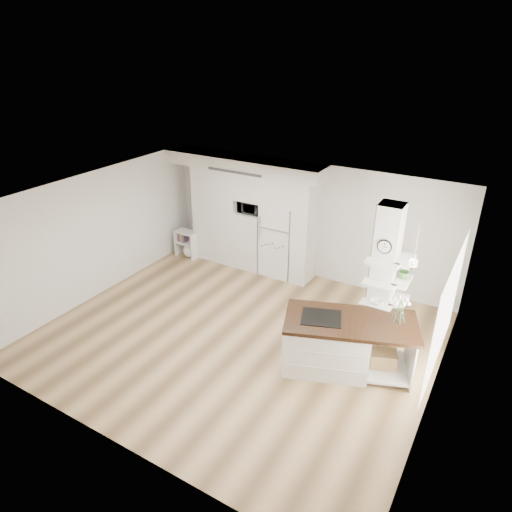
{
  "coord_description": "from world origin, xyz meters",
  "views": [
    {
      "loc": [
        3.95,
        -5.99,
        5.16
      ],
      "look_at": [
        -0.11,
        0.9,
        1.29
      ],
      "focal_mm": 32.0,
      "sensor_mm": 36.0,
      "label": 1
    }
  ],
  "objects": [
    {
      "name": "floor_plant_a",
      "position": [
        2.47,
        1.11,
        0.27
      ],
      "size": [
        0.34,
        0.29,
        0.53
      ],
      "primitive_type": "imported",
      "rotation": [
        0.0,
        0.0,
        0.21
      ],
      "color": "#366829",
      "rests_on": "floor"
    },
    {
      "name": "window",
      "position": [
        3.48,
        0.3,
        1.5
      ],
      "size": [
        0.0,
        2.4,
        2.4
      ],
      "primitive_type": "plane",
      "rotation": [
        1.57,
        0.0,
        -1.57
      ],
      "color": "white",
      "rests_on": "room"
    },
    {
      "name": "floor_plant_b",
      "position": [
        2.23,
        1.75,
        0.23
      ],
      "size": [
        0.26,
        0.26,
        0.47
      ],
      "primitive_type": "imported",
      "rotation": [
        0.0,
        0.0,
        0.01
      ],
      "color": "#366829",
      "rests_on": "floor"
    },
    {
      "name": "microwave",
      "position": [
        -1.27,
        2.62,
        1.57
      ],
      "size": [
        0.54,
        0.37,
        0.3
      ],
      "primitive_type": "imported",
      "color": "#2D2D2D",
      "rests_on": "cabinet_wall"
    },
    {
      "name": "pendant_light",
      "position": [
        1.7,
        0.15,
        2.12
      ],
      "size": [
        0.12,
        0.12,
        0.1
      ],
      "primitive_type": "cylinder",
      "color": "white",
      "rests_on": "room"
    },
    {
      "name": "shelf_plant",
      "position": [
        2.63,
        1.3,
        1.52
      ],
      "size": [
        0.27,
        0.23,
        0.3
      ],
      "primitive_type": "imported",
      "color": "#366829",
      "rests_on": "column"
    },
    {
      "name": "decor_bowl",
      "position": [
        2.3,
        0.9,
        1.0
      ],
      "size": [
        0.22,
        0.22,
        0.05
      ],
      "primitive_type": "imported",
      "color": "white",
      "rests_on": "column"
    },
    {
      "name": "bookshelf",
      "position": [
        -2.97,
        2.3,
        0.3
      ],
      "size": [
        0.6,
        0.36,
        0.69
      ],
      "rotation": [
        0.0,
        0.0,
        -0.05
      ],
      "color": "white",
      "rests_on": "floor"
    },
    {
      "name": "cabinet_wall",
      "position": [
        -1.45,
        2.67,
        1.51
      ],
      "size": [
        4.0,
        0.71,
        2.7
      ],
      "color": "white",
      "rests_on": "floor"
    },
    {
      "name": "column",
      "position": [
        2.38,
        1.13,
        1.35
      ],
      "size": [
        0.69,
        0.9,
        2.7
      ],
      "color": "silver",
      "rests_on": "floor"
    },
    {
      "name": "refrigerator",
      "position": [
        -0.53,
        2.68,
        0.88
      ],
      "size": [
        0.78,
        0.69,
        1.75
      ],
      "color": "white",
      "rests_on": "floor"
    },
    {
      "name": "floor",
      "position": [
        0.0,
        0.0,
        0.0
      ],
      "size": [
        7.0,
        6.0,
        0.01
      ],
      "primitive_type": "cube",
      "color": "tan",
      "rests_on": "ground"
    },
    {
      "name": "room",
      "position": [
        0.0,
        0.0,
        1.86
      ],
      "size": [
        7.04,
        6.04,
        2.72
      ],
      "color": "white",
      "rests_on": "ground"
    },
    {
      "name": "kitchen_island",
      "position": [
        1.88,
        0.09,
        0.5
      ],
      "size": [
        2.37,
        1.71,
        1.54
      ],
      "rotation": [
        0.0,
        0.0,
        0.36
      ],
      "color": "white",
      "rests_on": "floor"
    }
  ]
}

